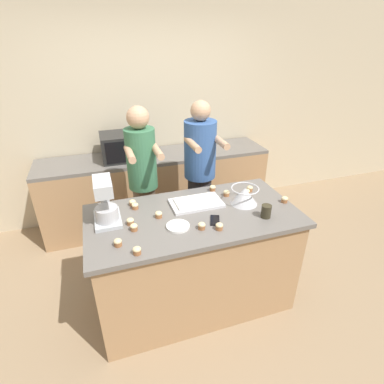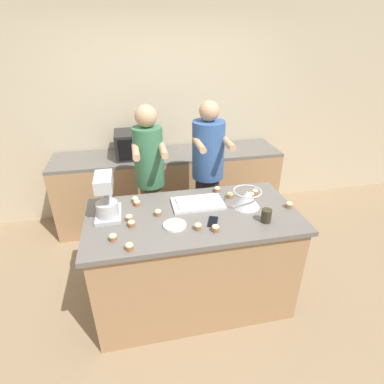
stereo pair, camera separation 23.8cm
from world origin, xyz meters
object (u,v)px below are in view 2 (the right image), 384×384
object	(u,v)px
person_right	(208,179)
cupcake_10	(135,199)
drinking_glass	(266,216)
cupcake_5	(198,226)
cupcake_7	(251,195)
cupcake_8	(215,228)
cupcake_12	(131,223)
cupcake_4	(230,195)
small_plate	(175,225)
cupcake_13	(217,189)
baking_tray	(198,203)
person_left	(151,184)
mixing_bowl	(247,198)
cupcake_1	(137,203)
cupcake_0	(113,237)
cupcake_3	(255,192)
cupcake_9	(158,212)
cupcake_2	(289,205)
stand_mixer	(106,199)
cell_phone	(213,222)
cupcake_11	(129,218)
cupcake_6	(129,246)
microwave_oven	(138,144)

from	to	relation	value
person_right	cupcake_10	world-z (taller)	person_right
drinking_glass	cupcake_5	world-z (taller)	drinking_glass
cupcake_7	cupcake_8	world-z (taller)	same
cupcake_12	cupcake_8	bearing A→B (deg)	-17.34
drinking_glass	cupcake_4	bearing A→B (deg)	109.51
small_plate	cupcake_13	bearing A→B (deg)	45.40
baking_tray	cupcake_7	distance (m)	0.49
person_left	cupcake_5	world-z (taller)	person_left
mixing_bowl	cupcake_1	xyz separation A→B (m)	(-0.90, 0.20, -0.05)
cupcake_10	cupcake_13	world-z (taller)	same
person_right	cupcake_0	world-z (taller)	person_right
cupcake_3	person_right	bearing A→B (deg)	123.00
person_right	cupcake_9	bearing A→B (deg)	-131.26
cupcake_0	cupcake_1	xyz separation A→B (m)	(0.19, 0.46, 0.00)
mixing_bowl	cupcake_2	size ratio (longest dim) A/B	4.25
small_plate	drinking_glass	bearing A→B (deg)	-6.49
small_plate	cupcake_3	size ratio (longest dim) A/B	3.17
drinking_glass	cupcake_7	xyz separation A→B (m)	(0.03, 0.39, -0.03)
stand_mixer	cupcake_7	world-z (taller)	stand_mixer
baking_tray	cupcake_4	distance (m)	0.31
cell_phone	small_plate	world-z (taller)	small_plate
cupcake_5	cupcake_11	distance (m)	0.55
cupcake_4	cupcake_13	distance (m)	0.16
drinking_glass	cupcake_11	bearing A→B (deg)	167.53
cupcake_8	cupcake_0	bearing A→B (deg)	177.01
cupcake_2	cupcake_3	bearing A→B (deg)	123.84
stand_mixer	drinking_glass	bearing A→B (deg)	-15.54
cupcake_5	cupcake_12	size ratio (longest dim) A/B	1.00
cupcake_7	cupcake_6	bearing A→B (deg)	-154.22
drinking_glass	cupcake_13	world-z (taller)	drinking_glass
person_right	cupcake_7	distance (m)	0.60
person_right	mixing_bowl	xyz separation A→B (m)	(0.16, -0.68, 0.12)
small_plate	cupcake_6	size ratio (longest dim) A/B	3.17
cupcake_12	cupcake_11	bearing A→B (deg)	99.60
small_plate	mixing_bowl	bearing A→B (deg)	15.00
cupcake_5	person_left	bearing A→B (deg)	106.62
baking_tray	cupcake_4	size ratio (longest dim) A/B	7.82
cupcake_5	cupcake_11	bearing A→B (deg)	155.58
person_right	cupcake_10	distance (m)	0.86
cupcake_9	cupcake_12	xyz separation A→B (m)	(-0.21, -0.12, 0.00)
stand_mixer	cupcake_4	xyz separation A→B (m)	(1.05, 0.09, -0.13)
microwave_oven	cupcake_2	size ratio (longest dim) A/B	9.29
drinking_glass	cupcake_3	xyz separation A→B (m)	(0.09, 0.44, -0.03)
cupcake_13	cell_phone	bearing A→B (deg)	-109.63
cupcake_9	cupcake_5	bearing A→B (deg)	-43.49
small_plate	person_right	bearing A→B (deg)	60.58
cupcake_7	cupcake_11	size ratio (longest dim) A/B	1.00
stand_mixer	cupcake_8	distance (m)	0.88
cupcake_2	cupcake_10	bearing A→B (deg)	164.19
person_right	drinking_glass	size ratio (longest dim) A/B	16.08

